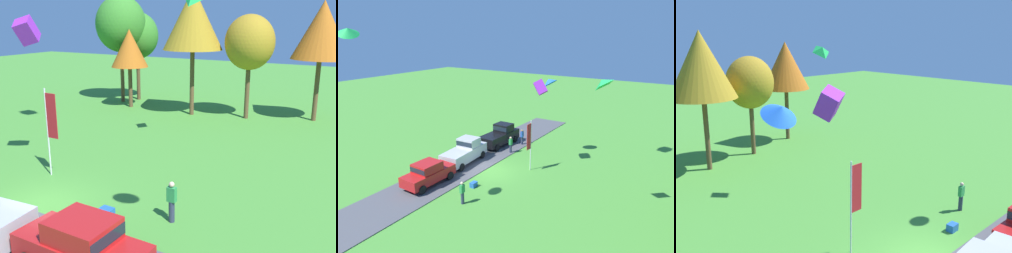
{
  "view_description": "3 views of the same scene",
  "coord_description": "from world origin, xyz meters",
  "views": [
    {
      "loc": [
        12.34,
        -10.85,
        7.81
      ],
      "look_at": [
        2.4,
        6.89,
        2.19
      ],
      "focal_mm": 42.0,
      "sensor_mm": 36.0,
      "label": 1
    },
    {
      "loc": [
        21.39,
        15.32,
        11.92
      ],
      "look_at": [
        2.57,
        3.18,
        5.26
      ],
      "focal_mm": 35.0,
      "sensor_mm": 36.0,
      "label": 2
    },
    {
      "loc": [
        -13.78,
        -8.85,
        10.13
      ],
      "look_at": [
        -0.38,
        4.95,
        5.4
      ],
      "focal_mm": 42.0,
      "sensor_mm": 36.0,
      "label": 3
    }
  ],
  "objects": [
    {
      "name": "ground_plane",
      "position": [
        0.0,
        0.0,
        0.0
      ],
      "size": [
        120.0,
        120.0,
        0.0
      ],
      "primitive_type": "plane",
      "color": "#478E33"
    },
    {
      "name": "pavement_strip",
      "position": [
        0.0,
        -2.83,
        0.03
      ],
      "size": [
        36.0,
        4.4,
        0.06
      ],
      "primitive_type": "cube",
      "color": "#4C4C51",
      "rests_on": "ground"
    },
    {
      "name": "car_pickup_by_flagpole",
      "position": [
        -6.21,
        -3.19,
        1.11
      ],
      "size": [
        5.05,
        2.15,
        2.14
      ],
      "color": "black",
      "rests_on": "ground"
    },
    {
      "name": "car_pickup_far_end",
      "position": [
        -0.44,
        -3.27,
        1.11
      ],
      "size": [
        5.13,
        2.36,
        2.14
      ],
      "color": "#B7B7BC",
      "rests_on": "ground"
    },
    {
      "name": "car_sedan_mid_row",
      "position": [
        4.75,
        -2.76,
        1.04
      ],
      "size": [
        4.43,
        2.02,
        1.84
      ],
      "color": "red",
      "rests_on": "ground"
    },
    {
      "name": "person_watching_sky",
      "position": [
        -7.43,
        -1.24,
        0.88
      ],
      "size": [
        0.36,
        0.24,
        1.71
      ],
      "color": "#2D334C",
      "rests_on": "ground"
    },
    {
      "name": "person_on_lawn",
      "position": [
        -4.71,
        -0.97,
        0.88
      ],
      "size": [
        0.36,
        0.24,
        1.71
      ],
      "color": "#2D334C",
      "rests_on": "ground"
    },
    {
      "name": "person_beside_suv",
      "position": [
        5.6,
        1.47,
        0.88
      ],
      "size": [
        0.36,
        0.24,
        1.71
      ],
      "color": "#2D334C",
      "rests_on": "ground"
    },
    {
      "name": "flag_banner",
      "position": [
        -1.91,
        2.68,
        2.87
      ],
      "size": [
        0.71,
        0.08,
        4.53
      ],
      "color": "silver",
      "rests_on": "ground"
    },
    {
      "name": "cooler_box",
      "position": [
        3.13,
        0.51,
        0.2
      ],
      "size": [
        0.56,
        0.4,
        0.4
      ],
      "primitive_type": "cube",
      "color": "blue",
      "rests_on": "ground"
    },
    {
      "name": "kite_delta_topmost",
      "position": [
        10.52,
        -1.93,
        11.83
      ],
      "size": [
        1.63,
        1.64,
        0.83
      ],
      "primitive_type": "cone",
      "rotation": [
        -0.47,
        0.0,
        5.69
      ],
      "color": "green"
    },
    {
      "name": "kite_diamond_trailing_tail",
      "position": [
        2.37,
        9.68,
        8.92
      ],
      "size": [
        1.01,
        1.15,
        0.86
      ],
      "primitive_type": "pyramid",
      "rotation": [
        -0.6,
        0.0,
        2.96
      ],
      "color": "green"
    },
    {
      "name": "kite_box_high_right",
      "position": [
        -3.23,
        2.9,
        7.22
      ],
      "size": [
        1.13,
        1.53,
        1.54
      ],
      "primitive_type": "cube",
      "rotation": [
        -0.5,
        0.3,
        3.59
      ],
      "color": "purple"
    },
    {
      "name": "kite_delta_high_left",
      "position": [
        -5.96,
        2.42,
        7.34
      ],
      "size": [
        1.34,
        1.37,
        1.09
      ],
      "primitive_type": "cone",
      "rotation": [
        0.56,
        0.0,
        6.27
      ],
      "color": "blue"
    }
  ]
}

